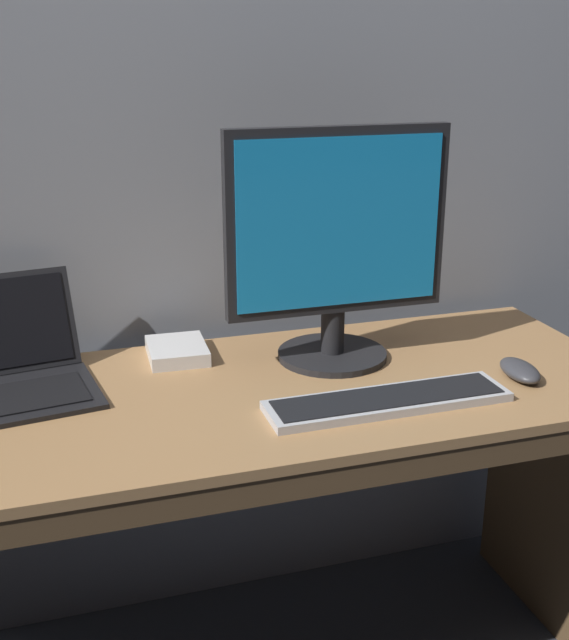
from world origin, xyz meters
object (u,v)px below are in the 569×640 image
object	(u,v)px
laptop_black	(10,367)
wired_keyboard	(388,401)
external_drive_box	(177,351)
external_monitor	(337,243)
computer_mouse	(520,370)

from	to	relation	value
laptop_black	wired_keyboard	xyz separation A→B (m)	(0.68, -0.29, -0.04)
laptop_black	external_drive_box	xyz separation A→B (m)	(0.34, 0.07, -0.03)
external_monitor	computer_mouse	bearing A→B (deg)	-32.16
laptop_black	external_monitor	world-z (taller)	external_monitor
external_monitor	wired_keyboard	bearing A→B (deg)	-86.26
computer_mouse	laptop_black	bearing A→B (deg)	170.78
wired_keyboard	external_drive_box	xyz separation A→B (m)	(-0.34, 0.36, 0.01)
external_drive_box	wired_keyboard	bearing A→B (deg)	-46.77
external_monitor	laptop_black	bearing A→B (deg)	175.90
wired_keyboard	laptop_black	bearing A→B (deg)	156.69
wired_keyboard	external_drive_box	distance (m)	0.50
external_monitor	wired_keyboard	size ratio (longest dim) A/B	1.05
computer_mouse	external_drive_box	bearing A→B (deg)	158.87
wired_keyboard	computer_mouse	bearing A→B (deg)	7.26
laptop_black	wired_keyboard	bearing A→B (deg)	-23.31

